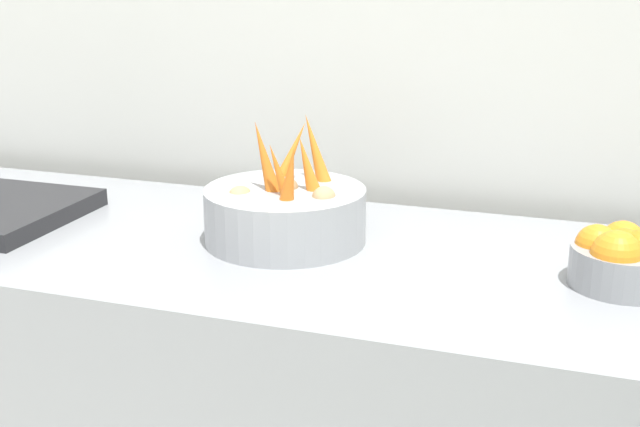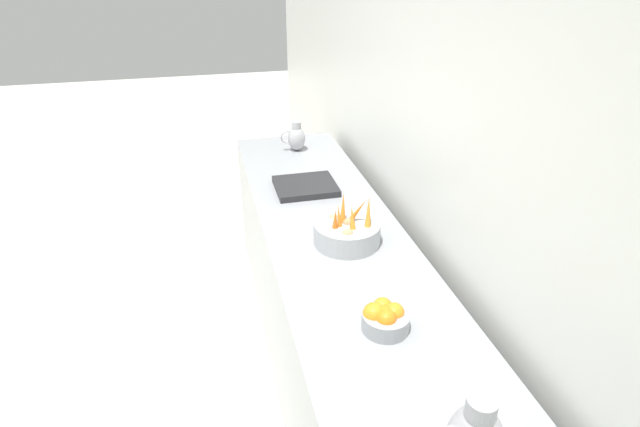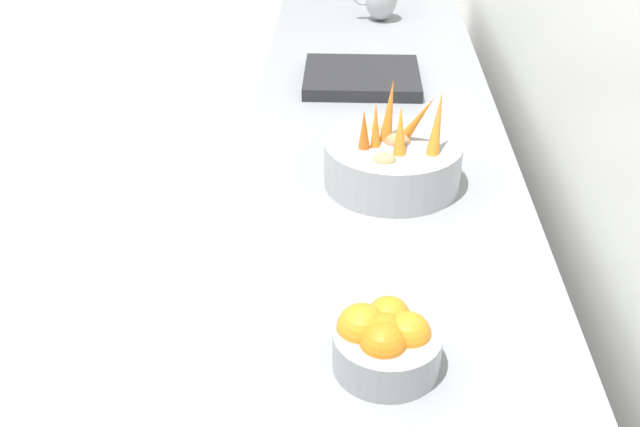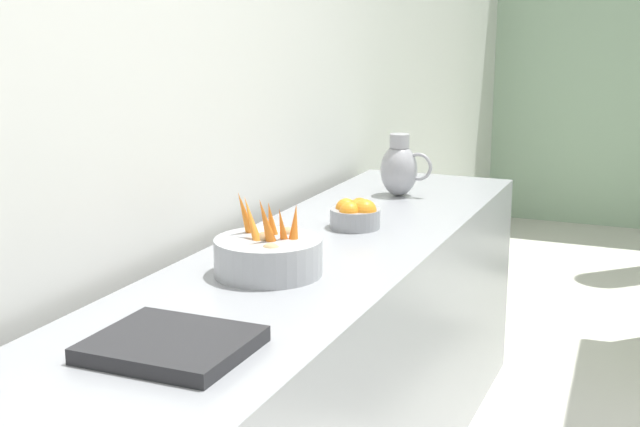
# 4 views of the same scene
# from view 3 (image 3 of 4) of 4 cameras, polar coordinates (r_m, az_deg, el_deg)

# --- Properties ---
(prep_counter) EXTENTS (0.68, 3.24, 0.88)m
(prep_counter) POSITION_cam_3_polar(r_m,az_deg,el_deg) (1.98, 3.86, -10.39)
(prep_counter) COLOR gray
(prep_counter) RESTS_ON ground_plane
(vegetable_colander) EXTENTS (0.31, 0.31, 0.24)m
(vegetable_colander) POSITION_cam_3_polar(r_m,az_deg,el_deg) (1.77, 5.34, 3.85)
(vegetable_colander) COLOR #9EA0A5
(vegetable_colander) RESTS_ON prep_counter
(orange_bowl) EXTENTS (0.18, 0.18, 0.11)m
(orange_bowl) POSITION_cam_3_polar(r_m,az_deg,el_deg) (1.27, 4.77, -9.25)
(orange_bowl) COLOR gray
(orange_bowl) RESTS_ON prep_counter
(counter_sink_basin) EXTENTS (0.34, 0.30, 0.04)m
(counter_sink_basin) POSITION_cam_3_polar(r_m,az_deg,el_deg) (2.35, 3.07, 9.91)
(counter_sink_basin) COLOR #232326
(counter_sink_basin) RESTS_ON prep_counter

